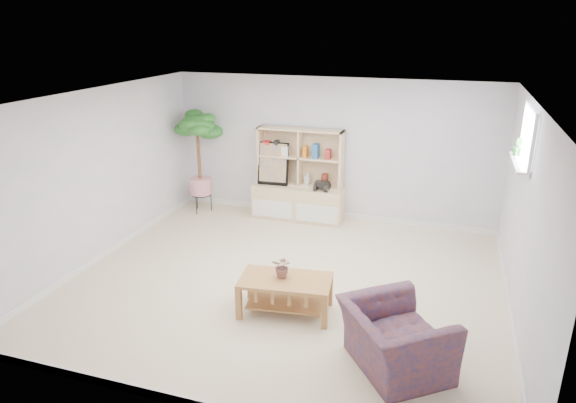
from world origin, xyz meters
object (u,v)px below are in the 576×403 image
(storage_unit, at_px, (299,175))
(floor_tree, at_px, (199,163))
(coffee_table, at_px, (285,295))
(armchair, at_px, (395,335))

(storage_unit, xyz_separation_m, floor_tree, (-1.76, -0.19, 0.13))
(coffee_table, height_order, armchair, armchair)
(floor_tree, distance_m, armchair, 5.16)
(storage_unit, bearing_deg, coffee_table, -75.99)
(coffee_table, xyz_separation_m, floor_tree, (-2.50, 2.76, 0.69))
(storage_unit, relative_size, armchair, 1.56)
(storage_unit, distance_m, coffee_table, 3.09)
(floor_tree, bearing_deg, armchair, -41.72)
(coffee_table, bearing_deg, floor_tree, 125.36)
(floor_tree, bearing_deg, storage_unit, 6.16)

